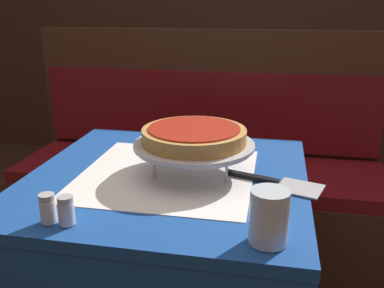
{
  "coord_description": "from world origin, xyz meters",
  "views": [
    {
      "loc": [
        0.29,
        -1.1,
        1.19
      ],
      "look_at": [
        0.07,
        -0.0,
        0.82
      ],
      "focal_mm": 40.0,
      "sensor_mm": 36.0,
      "label": 1
    }
  ],
  "objects_px": {
    "water_glass_near": "(269,217)",
    "pepper_shaker": "(66,211)",
    "dining_table_front": "(168,208)",
    "pizza_server": "(277,183)",
    "deep_dish_pizza": "(194,135)",
    "salt_shaker": "(48,209)",
    "dining_table_rear": "(240,99)",
    "pizza_pan_stand": "(194,146)",
    "booth_bench": "(201,192)",
    "condiment_caddy": "(233,75)"
  },
  "relations": [
    {
      "from": "water_glass_near",
      "to": "pepper_shaker",
      "type": "height_order",
      "value": "water_glass_near"
    },
    {
      "from": "dining_table_front",
      "to": "pizza_server",
      "type": "distance_m",
      "value": 0.33
    },
    {
      "from": "deep_dish_pizza",
      "to": "salt_shaker",
      "type": "distance_m",
      "value": 0.44
    },
    {
      "from": "dining_table_rear",
      "to": "pepper_shaker",
      "type": "xyz_separation_m",
      "value": [
        -0.21,
        -1.92,
        0.15
      ]
    },
    {
      "from": "pizza_pan_stand",
      "to": "deep_dish_pizza",
      "type": "xyz_separation_m",
      "value": [
        0.0,
        0.0,
        0.03
      ]
    },
    {
      "from": "pepper_shaker",
      "to": "salt_shaker",
      "type": "bearing_deg",
      "value": 180.0
    },
    {
      "from": "dining_table_front",
      "to": "water_glass_near",
      "type": "bearing_deg",
      "value": -47.1
    },
    {
      "from": "pizza_pan_stand",
      "to": "dining_table_rear",
      "type": "bearing_deg",
      "value": 90.23
    },
    {
      "from": "water_glass_near",
      "to": "deep_dish_pizza",
      "type": "bearing_deg",
      "value": 122.79
    },
    {
      "from": "booth_bench",
      "to": "salt_shaker",
      "type": "bearing_deg",
      "value": -97.75
    },
    {
      "from": "deep_dish_pizza",
      "to": "dining_table_rear",
      "type": "bearing_deg",
      "value": 90.23
    },
    {
      "from": "deep_dish_pizza",
      "to": "salt_shaker",
      "type": "relative_size",
      "value": 4.34
    },
    {
      "from": "dining_table_front",
      "to": "water_glass_near",
      "type": "height_order",
      "value": "water_glass_near"
    },
    {
      "from": "salt_shaker",
      "to": "condiment_caddy",
      "type": "relative_size",
      "value": 0.42
    },
    {
      "from": "dining_table_front",
      "to": "pizza_server",
      "type": "xyz_separation_m",
      "value": [
        0.31,
        -0.01,
        0.11
      ]
    },
    {
      "from": "deep_dish_pizza",
      "to": "booth_bench",
      "type": "bearing_deg",
      "value": 98.51
    },
    {
      "from": "dining_table_front",
      "to": "deep_dish_pizza",
      "type": "xyz_separation_m",
      "value": [
        0.07,
        0.03,
        0.22
      ]
    },
    {
      "from": "deep_dish_pizza",
      "to": "water_glass_near",
      "type": "relative_size",
      "value": 2.57
    },
    {
      "from": "pizza_server",
      "to": "pepper_shaker",
      "type": "relative_size",
      "value": 4.09
    },
    {
      "from": "salt_shaker",
      "to": "dining_table_front",
      "type": "bearing_deg",
      "value": 59.93
    },
    {
      "from": "dining_table_front",
      "to": "pizza_pan_stand",
      "type": "relative_size",
      "value": 2.29
    },
    {
      "from": "pepper_shaker",
      "to": "condiment_caddy",
      "type": "bearing_deg",
      "value": 84.91
    },
    {
      "from": "dining_table_rear",
      "to": "salt_shaker",
      "type": "bearing_deg",
      "value": -97.55
    },
    {
      "from": "condiment_caddy",
      "to": "pizza_server",
      "type": "bearing_deg",
      "value": -79.65
    },
    {
      "from": "deep_dish_pizza",
      "to": "pizza_server",
      "type": "distance_m",
      "value": 0.26
    },
    {
      "from": "dining_table_front",
      "to": "dining_table_rear",
      "type": "distance_m",
      "value": 1.6
    },
    {
      "from": "water_glass_near",
      "to": "pepper_shaker",
      "type": "distance_m",
      "value": 0.44
    },
    {
      "from": "pizza_pan_stand",
      "to": "condiment_caddy",
      "type": "bearing_deg",
      "value": 91.87
    },
    {
      "from": "pepper_shaker",
      "to": "dining_table_front",
      "type": "bearing_deg",
      "value": 66.05
    },
    {
      "from": "deep_dish_pizza",
      "to": "condiment_caddy",
      "type": "xyz_separation_m",
      "value": [
        -0.05,
        1.53,
        -0.08
      ]
    },
    {
      "from": "pizza_server",
      "to": "salt_shaker",
      "type": "bearing_deg",
      "value": -147.95
    },
    {
      "from": "pepper_shaker",
      "to": "dining_table_rear",
      "type": "bearing_deg",
      "value": 83.74
    },
    {
      "from": "water_glass_near",
      "to": "dining_table_rear",
      "type": "bearing_deg",
      "value": 96.72
    },
    {
      "from": "pizza_pan_stand",
      "to": "water_glass_near",
      "type": "relative_size",
      "value": 2.99
    },
    {
      "from": "pizza_pan_stand",
      "to": "pizza_server",
      "type": "bearing_deg",
      "value": -9.46
    },
    {
      "from": "condiment_caddy",
      "to": "pepper_shaker",
      "type": "bearing_deg",
      "value": -95.09
    },
    {
      "from": "dining_table_rear",
      "to": "dining_table_front",
      "type": "bearing_deg",
      "value": -92.39
    },
    {
      "from": "water_glass_near",
      "to": "salt_shaker",
      "type": "height_order",
      "value": "water_glass_near"
    },
    {
      "from": "dining_table_rear",
      "to": "condiment_caddy",
      "type": "relative_size",
      "value": 4.45
    },
    {
      "from": "booth_bench",
      "to": "dining_table_rear",
      "type": "bearing_deg",
      "value": 82.71
    },
    {
      "from": "pizza_pan_stand",
      "to": "salt_shaker",
      "type": "distance_m",
      "value": 0.44
    },
    {
      "from": "pizza_pan_stand",
      "to": "pizza_server",
      "type": "xyz_separation_m",
      "value": [
        0.24,
        -0.04,
        -0.08
      ]
    },
    {
      "from": "pepper_shaker",
      "to": "condiment_caddy",
      "type": "distance_m",
      "value": 1.88
    },
    {
      "from": "salt_shaker",
      "to": "dining_table_rear",
      "type": "bearing_deg",
      "value": 82.45
    },
    {
      "from": "pizza_pan_stand",
      "to": "pepper_shaker",
      "type": "xyz_separation_m",
      "value": [
        -0.22,
        -0.35,
        -0.05
      ]
    },
    {
      "from": "booth_bench",
      "to": "condiment_caddy",
      "type": "height_order",
      "value": "booth_bench"
    },
    {
      "from": "dining_table_front",
      "to": "pepper_shaker",
      "type": "xyz_separation_m",
      "value": [
        -0.14,
        -0.32,
        0.14
      ]
    },
    {
      "from": "dining_table_front",
      "to": "pizza_pan_stand",
      "type": "distance_m",
      "value": 0.2
    },
    {
      "from": "booth_bench",
      "to": "condiment_caddy",
      "type": "bearing_deg",
      "value": 85.46
    },
    {
      "from": "pizza_server",
      "to": "condiment_caddy",
      "type": "height_order",
      "value": "condiment_caddy"
    }
  ]
}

